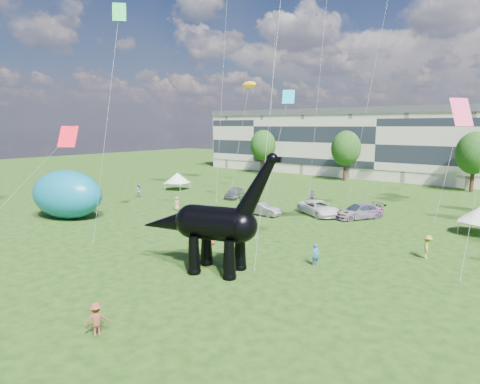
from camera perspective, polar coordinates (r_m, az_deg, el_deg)
The scene contains 13 objects.
ground at distance 24.89m, azimuth -11.42°, elevation -13.91°, with size 220.00×220.00×0.00m, color #16330C.
terrace_row at distance 80.82m, azimuth 20.04°, elevation 6.18°, with size 78.00×11.00×12.00m, color beige.
tree_far_left at distance 82.74m, azimuth 3.29°, elevation 7.00°, with size 5.20×5.20×9.44m.
tree_mid_left at distance 73.85m, azimuth 14.84°, elevation 6.41°, with size 5.20×5.20×9.44m.
tree_mid_right at distance 68.32m, azimuth 30.43°, elevation 5.21°, with size 5.20×5.20×9.44m.
dinosaur_sculpture at distance 27.06m, azimuth -4.16°, elevation -4.70°, with size 10.27×4.44×8.45m.
car_silver at distance 54.64m, azimuth -0.80°, elevation -0.10°, with size 1.75×4.34×1.48m, color #A6A7AB.
car_grey at distance 44.27m, azimuth 3.19°, elevation -2.43°, with size 1.47×4.21×1.39m, color slate.
car_white at distance 45.07m, azimuth 11.10°, elevation -2.25°, with size 2.63×5.71×1.59m, color white.
car_dark at distance 44.42m, azimuth 16.58°, elevation -2.64°, with size 2.22×5.45×1.58m, color #595960.
gazebo_left at distance 62.23m, azimuth -8.90°, elevation 2.00°, with size 4.58×4.58×2.65m.
inflatable_teal at distance 46.27m, azimuth -23.38°, elevation -0.30°, with size 8.25×5.16×5.16m, color #0B6788.
visitors at distance 37.96m, azimuth 6.72°, elevation -4.23°, with size 51.95×43.71×1.84m.
Camera 1 is at (17.67, -14.54, 9.78)m, focal length 30.00 mm.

